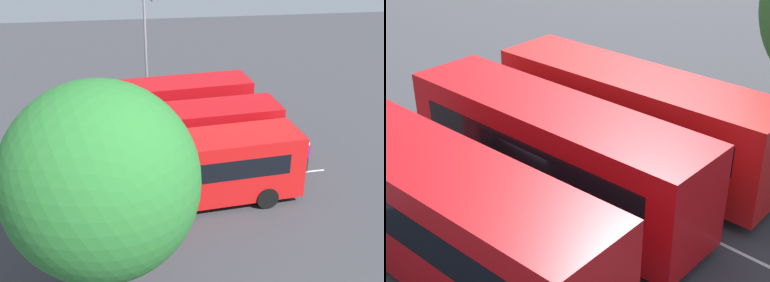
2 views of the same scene
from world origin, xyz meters
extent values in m
plane|color=#38383D|center=(0.00, 0.00, 0.00)|extent=(70.45, 70.45, 0.00)
cube|color=red|center=(-0.07, -3.66, 1.87)|extent=(10.27, 3.64, 3.01)
cube|color=black|center=(4.88, -3.10, 2.68)|extent=(0.37, 2.22, 1.26)
cube|color=black|center=(-0.21, -2.44, 2.23)|extent=(8.39, 1.03, 0.96)
cube|color=black|center=(0.07, -4.89, 2.23)|extent=(8.39, 1.03, 0.96)
cube|color=black|center=(4.90, -3.10, 3.20)|extent=(0.33, 2.02, 0.32)
cube|color=black|center=(4.91, -3.10, 0.59)|extent=(0.36, 2.32, 0.36)
cylinder|color=black|center=(2.99, -2.11, 0.53)|extent=(1.08, 0.40, 1.05)
cylinder|color=black|center=(3.26, -4.50, 0.53)|extent=(1.08, 0.40, 1.05)
cylinder|color=black|center=(-3.40, -2.83, 0.53)|extent=(1.08, 0.40, 1.05)
cylinder|color=black|center=(-3.13, -5.22, 0.53)|extent=(1.08, 0.40, 1.05)
cube|color=#B70C11|center=(-0.09, -0.12, 1.87)|extent=(10.24, 3.50, 3.01)
cube|color=black|center=(4.87, 0.37, 2.68)|extent=(0.34, 2.22, 1.26)
cube|color=black|center=(-0.21, 1.11, 2.23)|extent=(8.41, 0.91, 0.96)
cube|color=black|center=(0.03, -1.34, 2.23)|extent=(8.41, 0.91, 0.96)
cube|color=black|center=(4.89, 0.37, 3.20)|extent=(0.30, 2.02, 0.32)
cube|color=black|center=(4.90, 0.38, 0.59)|extent=(0.33, 2.32, 0.36)
cylinder|color=black|center=(2.99, 1.40, 0.53)|extent=(1.08, 0.38, 1.05)
cylinder|color=black|center=(3.23, -1.00, 0.53)|extent=(1.08, 0.38, 1.05)
cylinder|color=black|center=(-3.41, 0.77, 0.53)|extent=(1.08, 0.38, 1.05)
cylinder|color=black|center=(-3.17, -1.63, 0.53)|extent=(1.08, 0.38, 1.05)
cube|color=#B70C11|center=(-0.72, 3.95, 1.87)|extent=(10.26, 3.62, 3.01)
cube|color=black|center=(4.24, 4.50, 2.68)|extent=(0.37, 2.22, 1.26)
cube|color=black|center=(-0.85, 5.17, 2.23)|extent=(8.40, 1.02, 0.96)
cube|color=black|center=(-0.58, 2.72, 2.23)|extent=(8.40, 1.02, 0.96)
cube|color=black|center=(4.26, 4.50, 3.20)|extent=(0.32, 2.02, 0.32)
cube|color=black|center=(4.27, 4.51, 0.59)|extent=(0.36, 2.32, 0.36)
cylinder|color=black|center=(2.35, 5.50, 0.53)|extent=(1.08, 0.40, 1.05)
cylinder|color=black|center=(2.61, 3.11, 0.53)|extent=(1.08, 0.40, 1.05)
cylinder|color=black|center=(-4.04, 4.79, 0.53)|extent=(1.08, 0.40, 1.05)
cylinder|color=black|center=(-3.78, 2.40, 0.53)|extent=(1.08, 0.40, 1.05)
cylinder|color=#232833|center=(6.25, -1.42, 0.41)|extent=(0.13, 0.13, 0.83)
cylinder|color=#232833|center=(6.15, -1.30, 0.41)|extent=(0.13, 0.13, 0.83)
cylinder|color=#721966|center=(6.20, -1.36, 1.15)|extent=(0.45, 0.45, 0.65)
sphere|color=tan|center=(6.20, -1.36, 1.59)|extent=(0.22, 0.22, 0.22)
cylinder|color=gray|center=(-1.58, 8.08, 3.96)|extent=(0.16, 0.16, 7.92)
cube|color=slate|center=(-1.16, 5.90, 7.74)|extent=(0.30, 0.59, 0.14)
cylinder|color=#4C3823|center=(-3.93, -10.04, 1.38)|extent=(0.44, 0.44, 2.76)
ellipsoid|color=#28702D|center=(-3.93, -10.04, 5.16)|extent=(6.39, 5.75, 6.71)
cube|color=silver|center=(0.00, -1.94, 0.00)|extent=(14.49, 1.20, 0.01)
cube|color=silver|center=(0.00, 1.94, 0.00)|extent=(14.49, 1.20, 0.01)
camera|label=1|loc=(-2.96, -24.41, 13.55)|focal=48.61mm
camera|label=2|loc=(-11.62, 9.47, 10.08)|focal=54.26mm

